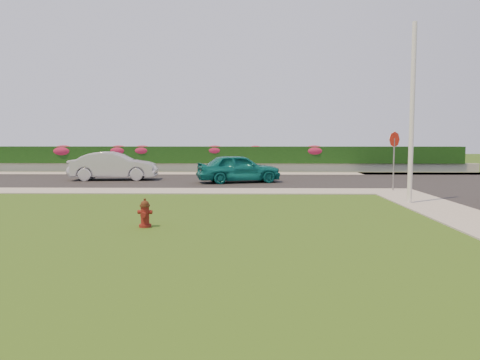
{
  "coord_description": "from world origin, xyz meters",
  "views": [
    {
      "loc": [
        1.02,
        -10.38,
        2.18
      ],
      "look_at": [
        0.73,
        4.26,
        0.9
      ],
      "focal_mm": 35.0,
      "sensor_mm": 36.0,
      "label": 1
    }
  ],
  "objects_px": {
    "sedan_silver": "(114,166)",
    "sedan_teal": "(239,168)",
    "utility_pole": "(412,114)",
    "fire_hydrant": "(145,214)",
    "stop_sign": "(394,147)"
  },
  "relations": [
    {
      "from": "sedan_silver",
      "to": "sedan_teal",
      "type": "bearing_deg",
      "value": -105.6
    },
    {
      "from": "stop_sign",
      "to": "sedan_teal",
      "type": "bearing_deg",
      "value": 140.31
    },
    {
      "from": "fire_hydrant",
      "to": "utility_pole",
      "type": "xyz_separation_m",
      "value": [
        7.99,
        4.34,
        2.67
      ]
    },
    {
      "from": "sedan_teal",
      "to": "utility_pole",
      "type": "xyz_separation_m",
      "value": [
        5.94,
        -7.37,
        2.26
      ]
    },
    {
      "from": "stop_sign",
      "to": "sedan_silver",
      "type": "bearing_deg",
      "value": 148.4
    },
    {
      "from": "fire_hydrant",
      "to": "stop_sign",
      "type": "bearing_deg",
      "value": 46.19
    },
    {
      "from": "fire_hydrant",
      "to": "sedan_teal",
      "type": "xyz_separation_m",
      "value": [
        2.06,
        11.71,
        0.4
      ]
    },
    {
      "from": "fire_hydrant",
      "to": "stop_sign",
      "type": "relative_size",
      "value": 0.28
    },
    {
      "from": "stop_sign",
      "to": "utility_pole",
      "type": "bearing_deg",
      "value": -111.15
    },
    {
      "from": "sedan_teal",
      "to": "sedan_silver",
      "type": "relative_size",
      "value": 0.92
    },
    {
      "from": "sedan_teal",
      "to": "sedan_silver",
      "type": "height_order",
      "value": "sedan_silver"
    },
    {
      "from": "sedan_teal",
      "to": "utility_pole",
      "type": "relative_size",
      "value": 0.69
    },
    {
      "from": "fire_hydrant",
      "to": "utility_pole",
      "type": "distance_m",
      "value": 9.48
    },
    {
      "from": "sedan_teal",
      "to": "sedan_silver",
      "type": "xyz_separation_m",
      "value": [
        -6.59,
        1.26,
        0.04
      ]
    },
    {
      "from": "utility_pole",
      "to": "stop_sign",
      "type": "distance_m",
      "value": 4.11
    }
  ]
}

